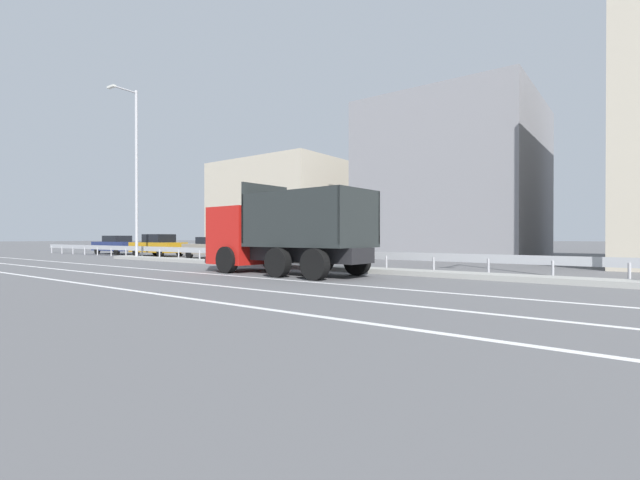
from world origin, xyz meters
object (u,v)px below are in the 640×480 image
at_px(parked_car_0, 116,245).
at_px(parked_car_1, 158,245).
at_px(dump_truck, 270,239).
at_px(church_tower, 408,189).
at_px(parked_car_3, 281,250).
at_px(street_lamp_0, 135,168).
at_px(parked_car_2, 213,248).
at_px(median_road_sign, 250,240).

height_order(parked_car_0, parked_car_1, parked_car_1).
distance_m(dump_truck, church_tower, 27.76).
bearing_deg(parked_car_1, dump_truck, -112.67).
distance_m(parked_car_0, church_tower, 26.92).
relative_size(dump_truck, parked_car_3, 1.69).
bearing_deg(street_lamp_0, parked_car_2, 40.12).
height_order(dump_truck, street_lamp_0, street_lamp_0).
xyz_separation_m(street_lamp_0, church_tower, (7.58, 24.10, 0.26)).
relative_size(parked_car_2, parked_car_3, 1.12).
distance_m(parked_car_1, church_tower, 23.78).
relative_size(dump_truck, parked_car_1, 1.52).
height_order(parked_car_1, church_tower, church_tower).
bearing_deg(parked_car_3, parked_car_0, 85.79).
relative_size(parked_car_2, church_tower, 0.35).
xyz_separation_m(street_lamp_0, parked_car_2, (3.79, 3.19, -5.13)).
bearing_deg(dump_truck, parked_car_0, 78.19).
xyz_separation_m(parked_car_0, parked_car_2, (12.52, -0.17, -0.04)).
bearing_deg(parked_car_1, parked_car_3, -95.43).
bearing_deg(parked_car_2, parked_car_0, 93.34).
bearing_deg(church_tower, parked_car_3, -83.77).
bearing_deg(parked_car_0, church_tower, -40.93).
xyz_separation_m(dump_truck, church_tower, (-6.57, 26.55, 4.79)).
distance_m(street_lamp_0, parked_car_3, 11.55).
bearing_deg(church_tower, parked_car_1, -116.09).
xyz_separation_m(parked_car_3, church_tower, (-2.31, 21.17, 5.43)).
height_order(street_lamp_0, parked_car_2, street_lamp_0).
height_order(street_lamp_0, parked_car_3, street_lamp_0).
xyz_separation_m(median_road_sign, church_tower, (-2.89, 24.08, 4.87)).
distance_m(street_lamp_0, parked_car_2, 7.14).
bearing_deg(median_road_sign, parked_car_3, 101.21).
distance_m(dump_truck, parked_car_0, 23.62).
height_order(street_lamp_0, church_tower, church_tower).
distance_m(parked_car_0, parked_car_2, 12.53).
bearing_deg(street_lamp_0, dump_truck, -9.83).
xyz_separation_m(median_road_sign, street_lamp_0, (-10.47, -0.02, 4.61)).
bearing_deg(parked_car_3, street_lamp_0, 103.59).
relative_size(parked_car_0, parked_car_3, 1.12).
bearing_deg(street_lamp_0, parked_car_0, 158.95).
bearing_deg(median_road_sign, parked_car_2, 154.59).
height_order(parked_car_3, church_tower, church_tower).
bearing_deg(parked_car_3, parked_car_1, 85.49).
bearing_deg(parked_car_1, median_road_sign, -107.79).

